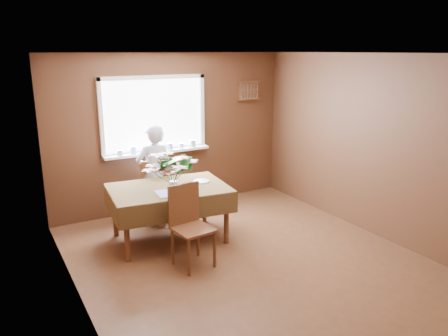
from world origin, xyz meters
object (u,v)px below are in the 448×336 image
chair_near (189,222)px  flower_bouquet (173,167)px  seated_woman (155,174)px  chair_far (155,187)px  dining_table (169,194)px

chair_near → flower_bouquet: (0.04, 0.56, 0.54)m
seated_woman → chair_far: bearing=-99.6°
chair_far → flower_bouquet: 1.15m
seated_woman → flower_bouquet: 0.98m
flower_bouquet → chair_far: bearing=83.3°
chair_near → flower_bouquet: flower_bouquet is taller
dining_table → chair_near: (-0.06, -0.76, -0.13)m
chair_near → seated_woman: bearing=77.5°
dining_table → chair_far: size_ratio=1.73×
chair_far → chair_near: size_ratio=0.97×
flower_bouquet → seated_woman: bearing=84.0°
dining_table → chair_far: chair_far is taller
seated_woman → dining_table: bearing=88.6°
seated_woman → flower_bouquet: (-0.10, -0.91, 0.33)m
chair_far → seated_woman: (-0.02, -0.08, 0.23)m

